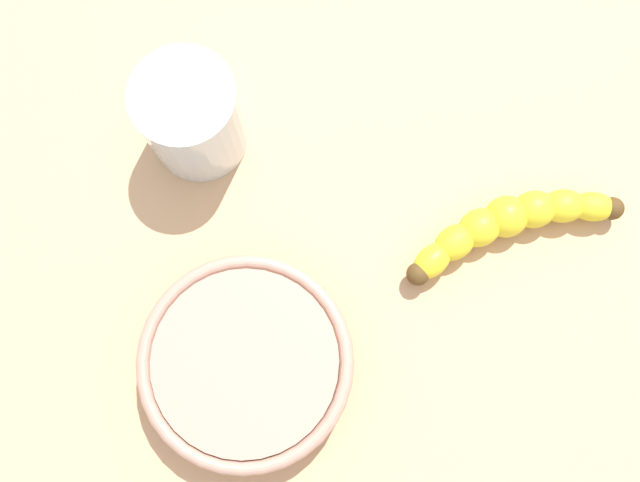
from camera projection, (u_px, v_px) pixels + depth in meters
wooden_tabletop at (366, 225)px, 64.19cm from camera, size 120.00×120.00×3.00cm
banana at (509, 224)px, 60.79cm from camera, size 15.83×14.34×3.68cm
smoothie_glass at (192, 117)px, 59.41cm from camera, size 8.68×8.68×9.87cm
ceramic_bowl at (247, 362)px, 57.63cm from camera, size 17.70×17.70×4.59cm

